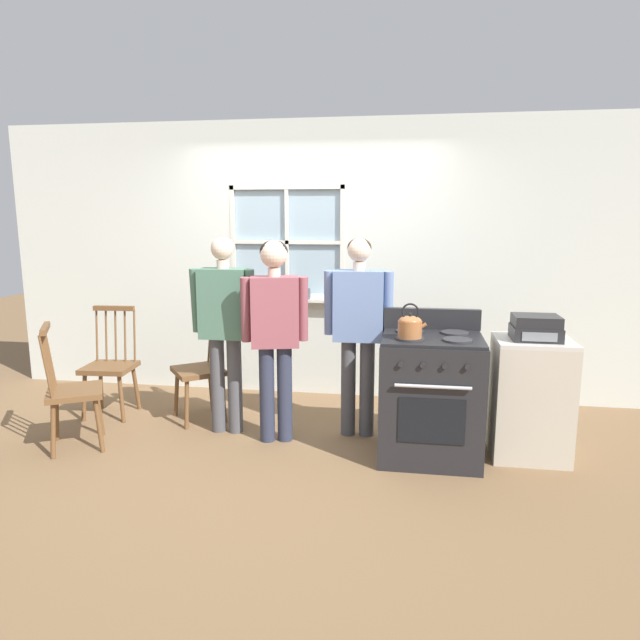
{
  "coord_description": "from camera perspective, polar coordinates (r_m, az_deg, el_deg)",
  "views": [
    {
      "loc": [
        0.94,
        -4.16,
        1.79
      ],
      "look_at": [
        0.25,
        0.09,
        1.0
      ],
      "focal_mm": 32.0,
      "sensor_mm": 36.0,
      "label": 1
    }
  ],
  "objects": [
    {
      "name": "kettle",
      "position": [
        4.08,
        8.99,
        -0.56
      ],
      "size": [
        0.21,
        0.17,
        0.25
      ],
      "color": "#A86638",
      "rests_on": "stove"
    },
    {
      "name": "stove",
      "position": [
        4.35,
        10.99,
        -7.45
      ],
      "size": [
        0.74,
        0.68,
        1.08
      ],
      "color": "#232326",
      "rests_on": "ground_plane"
    },
    {
      "name": "chair_near_wall",
      "position": [
        5.16,
        -11.83,
        -4.93
      ],
      "size": [
        0.57,
        0.58,
        0.98
      ],
      "rotation": [
        0.0,
        0.0,
        -0.92
      ],
      "color": "brown",
      "rests_on": "ground_plane"
    },
    {
      "name": "ground_plane",
      "position": [
        4.63,
        -3.38,
        -12.39
      ],
      "size": [
        16.0,
        16.0,
        0.0
      ],
      "primitive_type": "plane",
      "color": "brown"
    },
    {
      "name": "side_counter",
      "position": [
        4.57,
        20.29,
        -7.32
      ],
      "size": [
        0.55,
        0.5,
        0.9
      ],
      "color": "beige",
      "rests_on": "ground_plane"
    },
    {
      "name": "chair_center_cluster",
      "position": [
        5.5,
        -20.24,
        -4.4
      ],
      "size": [
        0.45,
        0.43,
        0.98
      ],
      "rotation": [
        0.0,
        0.0,
        0.07
      ],
      "color": "brown",
      "rests_on": "ground_plane"
    },
    {
      "name": "person_elderly_left",
      "position": [
        4.7,
        -9.55,
        0.14
      ],
      "size": [
        0.54,
        0.21,
        1.62
      ],
      "rotation": [
        0.0,
        0.0,
        0.01
      ],
      "color": "#4C4C51",
      "rests_on": "ground_plane"
    },
    {
      "name": "person_teen_center",
      "position": [
        4.45,
        -4.55,
        -0.11
      ],
      "size": [
        0.53,
        0.29,
        1.61
      ],
      "rotation": [
        0.0,
        0.0,
        0.25
      ],
      "color": "#2D3347",
      "rests_on": "ground_plane"
    },
    {
      "name": "chair_by_window",
      "position": [
        4.84,
        -23.57,
        -6.6
      ],
      "size": [
        0.56,
        0.56,
        0.98
      ],
      "rotation": [
        0.0,
        0.0,
        2.09
      ],
      "color": "brown",
      "rests_on": "ground_plane"
    },
    {
      "name": "potted_plant",
      "position": [
        5.62,
        -1.62,
        2.83
      ],
      "size": [
        0.13,
        0.13,
        0.22
      ],
      "color": "#42474C",
      "rests_on": "wall_back"
    },
    {
      "name": "person_adult_right",
      "position": [
        4.57,
        3.86,
        0.03
      ],
      "size": [
        0.55,
        0.22,
        1.62
      ],
      "rotation": [
        0.0,
        0.0,
        0.03
      ],
      "color": "#4C4C51",
      "rests_on": "ground_plane"
    },
    {
      "name": "wall_back",
      "position": [
        5.65,
        -0.31,
        5.82
      ],
      "size": [
        6.4,
        0.16,
        2.7
      ],
      "color": "silver",
      "rests_on": "ground_plane"
    },
    {
      "name": "stereo",
      "position": [
        4.42,
        20.77,
        -0.75
      ],
      "size": [
        0.34,
        0.29,
        0.18
      ],
      "color": "#232326",
      "rests_on": "side_counter"
    }
  ]
}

